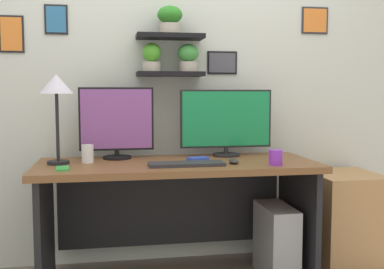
{
  "coord_description": "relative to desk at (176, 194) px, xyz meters",
  "views": [
    {
      "loc": [
        -0.41,
        -2.81,
        1.18
      ],
      "look_at": [
        0.1,
        0.05,
        0.91
      ],
      "focal_mm": 44.03,
      "sensor_mm": 36.0,
      "label": 1
    }
  ],
  "objects": [
    {
      "name": "scissors_tray",
      "position": [
        0.13,
        -0.04,
        0.22
      ],
      "size": [
        0.14,
        0.12,
        0.02
      ],
      "primitive_type": "cube",
      "rotation": [
        0.0,
        0.0,
        0.34
      ],
      "color": "blue",
      "rests_on": "desk"
    },
    {
      "name": "water_cup",
      "position": [
        -0.54,
        0.01,
        0.26
      ],
      "size": [
        0.07,
        0.07,
        0.11
      ],
      "primitive_type": "cylinder",
      "color": "white",
      "rests_on": "desk"
    },
    {
      "name": "coffee_mug",
      "position": [
        0.55,
        -0.27,
        0.25
      ],
      "size": [
        0.08,
        0.08,
        0.09
      ],
      "primitive_type": "cylinder",
      "color": "purple",
      "rests_on": "desk"
    },
    {
      "name": "desk",
      "position": [
        0.0,
        0.0,
        0.0
      ],
      "size": [
        1.7,
        0.68,
        0.75
      ],
      "color": "brown",
      "rests_on": "ground"
    },
    {
      "name": "computer_tower_right",
      "position": [
        0.62,
        -0.1,
        -0.31
      ],
      "size": [
        0.18,
        0.4,
        0.46
      ],
      "primitive_type": "cube",
      "color": "#99999E",
      "rests_on": "ground"
    },
    {
      "name": "back_wall_assembly",
      "position": [
        -0.0,
        0.38,
        0.81
      ],
      "size": [
        4.4,
        0.24,
        2.7
      ],
      "color": "silver",
      "rests_on": "ground"
    },
    {
      "name": "keyboard",
      "position": [
        0.03,
        -0.21,
        0.22
      ],
      "size": [
        0.44,
        0.14,
        0.02
      ],
      "primitive_type": "cube",
      "color": "#2D2D33",
      "rests_on": "desk"
    },
    {
      "name": "drawer_cabinet",
      "position": [
        1.18,
        0.06,
        -0.23
      ],
      "size": [
        0.44,
        0.5,
        0.62
      ],
      "primitive_type": "cube",
      "color": "tan",
      "rests_on": "ground"
    },
    {
      "name": "cell_phone",
      "position": [
        -0.67,
        -0.21,
        0.21
      ],
      "size": [
        0.08,
        0.15,
        0.01
      ],
      "primitive_type": "cube",
      "rotation": [
        0.0,
        0.0,
        0.08
      ],
      "color": "green",
      "rests_on": "desk"
    },
    {
      "name": "computer_mouse",
      "position": [
        0.32,
        -0.18,
        0.22
      ],
      "size": [
        0.06,
        0.09,
        0.03
      ],
      "primitive_type": "ellipsoid",
      "color": "#2D2D33",
      "rests_on": "desk"
    },
    {
      "name": "monitor_left",
      "position": [
        -0.36,
        0.16,
        0.44
      ],
      "size": [
        0.47,
        0.18,
        0.46
      ],
      "color": "black",
      "rests_on": "desk"
    },
    {
      "name": "desk_lamp",
      "position": [
        -0.71,
        -0.01,
        0.64
      ],
      "size": [
        0.2,
        0.2,
        0.53
      ],
      "color": "black",
      "rests_on": "desk"
    },
    {
      "name": "monitor_right",
      "position": [
        0.36,
        0.16,
        0.44
      ],
      "size": [
        0.62,
        0.18,
        0.44
      ],
      "color": "black",
      "rests_on": "desk"
    }
  ]
}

